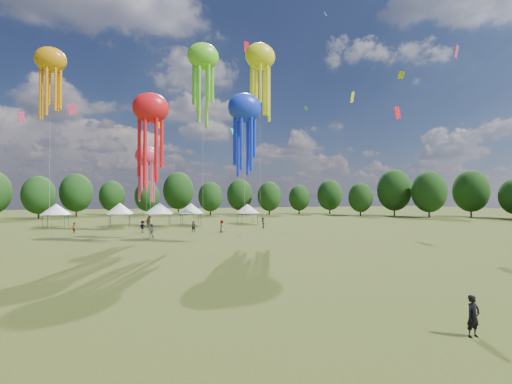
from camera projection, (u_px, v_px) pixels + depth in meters
name	position (u px, v px, depth m)	size (l,w,h in m)	color
ground	(276.00, 327.00, 14.97)	(300.00, 300.00, 0.00)	#384416
observer_main	(473.00, 316.00, 13.92)	(0.60, 0.40, 1.66)	black
spectator_near	(151.00, 231.00, 47.14)	(0.90, 0.70, 1.85)	gray
spectators_far	(182.00, 225.00, 57.86)	(30.84, 19.15, 1.90)	gray
festival_tents	(156.00, 209.00, 65.78)	(40.16, 8.82, 4.40)	#47474C
show_kites	(200.00, 89.00, 51.04)	(36.26, 21.19, 32.29)	red
small_kites	(190.00, 29.00, 54.28)	(74.45, 59.83, 44.17)	red
treeline	(152.00, 192.00, 73.39)	(201.57, 95.24, 13.43)	#38281C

